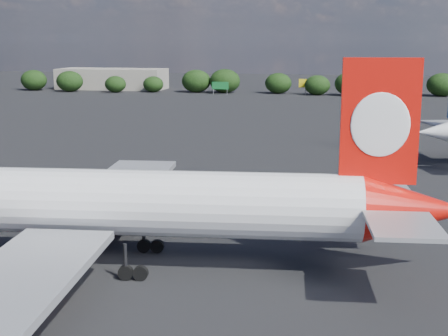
# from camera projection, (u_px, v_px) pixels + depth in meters

# --- Properties ---
(ground) EXTENTS (500.00, 500.00, 0.00)m
(ground) POSITION_uv_depth(u_px,v_px,m) (188.00, 154.00, 108.21)
(ground) COLOR black
(ground) RESTS_ON ground
(qantas_airliner) EXTENTS (55.89, 53.21, 18.23)m
(qantas_airliner) POSITION_uv_depth(u_px,v_px,m) (130.00, 205.00, 54.17)
(qantas_airliner) COLOR white
(qantas_airliner) RESTS_ON ground
(terminal_building) EXTENTS (42.00, 16.00, 8.00)m
(terminal_building) POSITION_uv_depth(u_px,v_px,m) (112.00, 79.00, 246.55)
(terminal_building) COLOR gray
(terminal_building) RESTS_ON ground
(highway_sign) EXTENTS (6.00, 0.30, 4.50)m
(highway_sign) POSITION_uv_depth(u_px,v_px,m) (220.00, 86.00, 222.39)
(highway_sign) COLOR #14672C
(highway_sign) RESTS_ON ground
(billboard_yellow) EXTENTS (5.00, 0.30, 5.50)m
(billboard_yellow) POSITION_uv_depth(u_px,v_px,m) (306.00, 84.00, 222.27)
(billboard_yellow) COLOR yellow
(billboard_yellow) RESTS_ON ground
(horizon_treeline) EXTENTS (208.12, 15.79, 8.95)m
(horizon_treeline) POSITION_uv_depth(u_px,v_px,m) (314.00, 84.00, 220.47)
(horizon_treeline) COLOR black
(horizon_treeline) RESTS_ON ground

